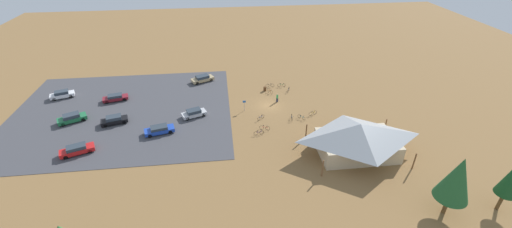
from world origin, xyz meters
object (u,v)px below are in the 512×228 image
(bicycle_silver_yard_center, at_px, (289,90))
(bicycle_orange_by_bin, at_px, (270,91))
(car_maroon_by_curb, at_px, (115,98))
(visitor_by_pavilion, at_px, (277,98))
(bicycle_green_yard_left, at_px, (282,85))
(car_green_end_stall, at_px, (72,118))
(bicycle_purple_yard_front, at_px, (259,133))
(car_silver_far_end, at_px, (194,113))
(bicycle_teal_lone_west, at_px, (302,117))
(bicycle_black_edge_south, at_px, (270,85))
(pine_west, at_px, (457,179))
(car_red_mid_lot, at_px, (77,150))
(bicycle_red_back_row, at_px, (265,128))
(car_white_second_row, at_px, (62,94))
(bike_pavilion, at_px, (358,137))
(bicycle_white_mid_cluster, at_px, (292,117))
(trash_bin, at_px, (265,89))
(car_blue_front_row, at_px, (159,130))
(bicycle_blue_lone_east, at_px, (261,117))
(car_tan_near_entry, at_px, (203,79))
(lot_sign, at_px, (244,104))
(car_black_back_corner, at_px, (114,120))
(bicycle_yellow_front_row, at_px, (313,113))

(bicycle_silver_yard_center, bearing_deg, bicycle_orange_by_bin, 3.38)
(car_maroon_by_curb, height_order, visitor_by_pavilion, visitor_by_pavilion)
(bicycle_green_yard_left, height_order, car_green_end_stall, car_green_end_stall)
(bicycle_purple_yard_front, height_order, car_silver_far_end, car_silver_far_end)
(bicycle_teal_lone_west, bearing_deg, bicycle_orange_by_bin, -69.16)
(bicycle_teal_lone_west, bearing_deg, bicycle_black_edge_south, -74.74)
(pine_west, relative_size, car_red_mid_lot, 1.63)
(bicycle_red_back_row, relative_size, car_white_second_row, 0.37)
(car_maroon_by_curb, bearing_deg, visitor_by_pavilion, 172.37)
(bike_pavilion, bearing_deg, bicycle_white_mid_cluster, -54.07)
(trash_bin, relative_size, car_blue_front_row, 0.18)
(bicycle_white_mid_cluster, bearing_deg, bicycle_black_edge_south, -81.87)
(bicycle_blue_lone_east, xyz_separation_m, bicycle_orange_by_bin, (-3.14, -9.81, 0.02))
(car_tan_near_entry, bearing_deg, bicycle_white_mid_cluster, 132.52)
(lot_sign, bearing_deg, bicycle_red_back_row, 112.82)
(trash_bin, xyz_separation_m, bicycle_black_edge_south, (-1.28, -1.58, -0.07))
(bicycle_purple_yard_front, distance_m, car_maroon_by_curb, 29.98)
(car_red_mid_lot, bearing_deg, bicycle_black_edge_south, -149.61)
(bicycle_silver_yard_center, height_order, car_black_back_corner, car_black_back_corner)
(bicycle_yellow_front_row, xyz_separation_m, bicycle_purple_yard_front, (10.42, 5.02, -0.01))
(bicycle_yellow_front_row, height_order, visitor_by_pavilion, visitor_by_pavilion)
(bike_pavilion, distance_m, bicycle_purple_yard_front, 15.56)
(bicycle_silver_yard_center, xyz_separation_m, car_tan_near_entry, (17.52, -6.69, 0.37))
(bicycle_white_mid_cluster, distance_m, car_blue_front_row, 22.58)
(bicycle_teal_lone_west, distance_m, car_green_end_stall, 39.94)
(car_blue_front_row, relative_size, car_black_back_corner, 1.09)
(pine_west, xyz_separation_m, car_green_end_stall, (51.74, -26.65, -4.61))
(car_green_end_stall, bearing_deg, car_red_mid_lot, 112.80)
(lot_sign, relative_size, car_tan_near_entry, 0.43)
(bicycle_red_back_row, xyz_separation_m, car_red_mid_lot, (28.82, 3.08, 0.35))
(car_silver_far_end, xyz_separation_m, car_white_second_row, (26.03, -10.19, 0.03))
(lot_sign, bearing_deg, car_red_mid_lot, 20.57)
(bicycle_purple_yard_front, bearing_deg, bicycle_silver_yard_center, -118.48)
(bicycle_red_back_row, height_order, car_maroon_by_curb, car_maroon_by_curb)
(pine_west, relative_size, car_silver_far_end, 1.79)
(bicycle_green_yard_left, xyz_separation_m, bicycle_black_edge_south, (2.44, -0.18, -0.01))
(bicycle_silver_yard_center, xyz_separation_m, car_blue_front_row, (24.12, 12.36, 0.33))
(bike_pavilion, xyz_separation_m, bicycle_purple_yard_front, (13.95, -6.45, -2.47))
(bike_pavilion, bearing_deg, car_tan_near_entry, -49.82)
(pine_west, bearing_deg, bicycle_yellow_front_row, -68.07)
(bicycle_black_edge_south, height_order, car_maroon_by_curb, car_maroon_by_curb)
(bicycle_silver_yard_center, bearing_deg, bike_pavilion, 105.82)
(bicycle_green_yard_left, relative_size, car_black_back_corner, 0.36)
(lot_sign, distance_m, car_red_mid_lot, 27.79)
(bike_pavilion, relative_size, pine_west, 1.64)
(car_blue_front_row, bearing_deg, bicycle_white_mid_cluster, -175.68)
(car_green_end_stall, distance_m, car_maroon_by_curb, 8.95)
(bicycle_purple_yard_front, bearing_deg, bicycle_blue_lone_east, -101.44)
(bicycle_teal_lone_west, bearing_deg, car_tan_near_entry, -44.70)
(car_white_second_row, bearing_deg, car_maroon_by_curb, 167.11)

